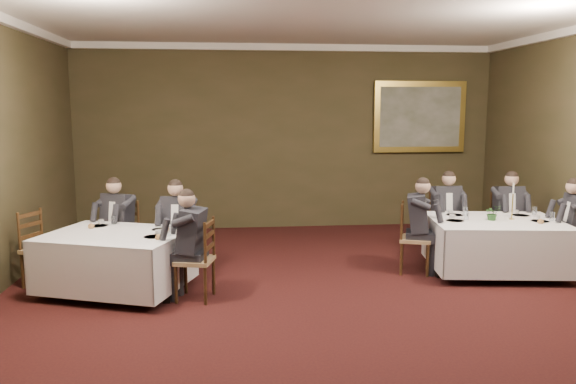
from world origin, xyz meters
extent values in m
plane|color=black|center=(0.00, 0.00, 0.00)|extent=(10.00, 10.00, 0.00)
cube|color=#34301A|center=(0.00, 5.00, 1.75)|extent=(8.00, 0.10, 3.50)
cube|color=white|center=(0.00, 4.95, 3.44)|extent=(8.00, 0.10, 0.12)
cube|color=#321D0E|center=(2.60, 1.58, 0.73)|extent=(1.86, 1.49, 0.04)
cube|color=white|center=(2.60, 1.58, 0.76)|extent=(1.93, 1.56, 0.02)
cube|color=white|center=(2.60, 1.58, 0.42)|extent=(1.95, 1.58, 0.65)
cube|color=#321D0E|center=(-2.54, 1.28, 0.73)|extent=(1.94, 1.69, 0.04)
cube|color=white|center=(-2.54, 1.28, 0.76)|extent=(2.01, 1.77, 0.02)
cube|color=white|center=(-2.54, 1.28, 0.42)|extent=(2.04, 1.79, 0.65)
cube|color=#997B4D|center=(2.24, 2.54, 0.48)|extent=(0.44, 0.43, 0.05)
cube|color=#321D0E|center=(2.25, 2.73, 0.73)|extent=(0.38, 0.03, 0.54)
cube|color=black|center=(2.24, 2.54, 0.86)|extent=(0.42, 0.31, 0.55)
sphere|color=tan|center=(2.24, 2.54, 1.24)|extent=(0.21, 0.21, 0.21)
cube|color=#997B4D|center=(3.20, 2.41, 0.48)|extent=(0.46, 0.44, 0.05)
cube|color=#321D0E|center=(3.21, 2.60, 0.73)|extent=(0.38, 0.05, 0.54)
cube|color=black|center=(3.20, 2.41, 0.86)|extent=(0.44, 0.33, 0.55)
sphere|color=tan|center=(3.20, 2.41, 1.24)|extent=(0.22, 0.22, 0.21)
cube|color=#997B4D|center=(1.49, 1.73, 0.48)|extent=(0.54, 0.55, 0.05)
cube|color=#321D0E|center=(1.31, 1.79, 0.73)|extent=(0.15, 0.37, 0.54)
cube|color=black|center=(1.49, 1.73, 0.86)|extent=(0.43, 0.50, 0.55)
sphere|color=tan|center=(1.49, 1.73, 1.24)|extent=(0.27, 0.27, 0.21)
cube|color=#997B4D|center=(3.71, 1.43, 0.48)|extent=(0.49, 0.50, 0.05)
cube|color=#997B4D|center=(-2.68, 2.24, 0.48)|extent=(0.58, 0.57, 0.05)
cube|color=#321D0E|center=(-2.59, 2.41, 0.73)|extent=(0.35, 0.20, 0.54)
cube|color=black|center=(-2.68, 2.24, 0.86)|extent=(0.51, 0.47, 0.55)
sphere|color=tan|center=(-2.68, 2.24, 1.24)|extent=(0.28, 0.28, 0.21)
cube|color=#997B4D|center=(-1.82, 1.93, 0.48)|extent=(0.52, 0.50, 0.05)
cube|color=#321D0E|center=(-1.78, 2.12, 0.73)|extent=(0.38, 0.11, 0.54)
cube|color=black|center=(-1.82, 1.93, 0.86)|extent=(0.48, 0.39, 0.55)
sphere|color=tan|center=(-1.82, 1.93, 1.24)|extent=(0.25, 0.25, 0.21)
cube|color=#997B4D|center=(-1.54, 0.92, 0.48)|extent=(0.51, 0.53, 0.05)
cube|color=#321D0E|center=(-1.36, 0.87, 0.73)|extent=(0.12, 0.38, 0.54)
cube|color=black|center=(-1.54, 0.92, 0.86)|extent=(0.40, 0.48, 0.55)
sphere|color=tan|center=(-1.54, 0.92, 1.24)|extent=(0.25, 0.25, 0.21)
cube|color=#997B4D|center=(-3.54, 1.64, 0.48)|extent=(0.57, 0.58, 0.05)
cube|color=#321D0E|center=(-3.71, 1.72, 0.73)|extent=(0.20, 0.35, 0.54)
imported|color=#2D5926|center=(2.54, 1.58, 0.88)|extent=(0.22, 0.19, 0.23)
cylinder|color=#B49637|center=(2.85, 1.62, 0.78)|extent=(0.08, 0.08, 0.02)
cylinder|color=#B49637|center=(2.85, 1.62, 0.96)|extent=(0.02, 0.02, 0.35)
cylinder|color=white|center=(2.85, 1.62, 1.22)|extent=(0.02, 0.02, 0.16)
cylinder|color=white|center=(2.17, 2.01, 0.77)|extent=(0.25, 0.25, 0.01)
cylinder|color=white|center=(2.17, 2.16, 0.80)|extent=(0.08, 0.08, 0.05)
cylinder|color=white|center=(2.34, 2.01, 0.83)|extent=(0.06, 0.06, 0.14)
cylinder|color=white|center=(-2.85, 1.76, 0.77)|extent=(0.25, 0.25, 0.01)
cylinder|color=white|center=(-2.85, 1.91, 0.80)|extent=(0.08, 0.08, 0.05)
cylinder|color=white|center=(-2.68, 1.76, 0.83)|extent=(0.06, 0.06, 0.14)
cube|color=gold|center=(2.60, 4.94, 2.14)|extent=(1.82, 0.08, 1.38)
cube|color=#4A4D33|center=(2.60, 4.90, 2.14)|extent=(1.60, 0.01, 1.16)
camera|label=1|loc=(-1.10, -5.78, 2.32)|focal=35.00mm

